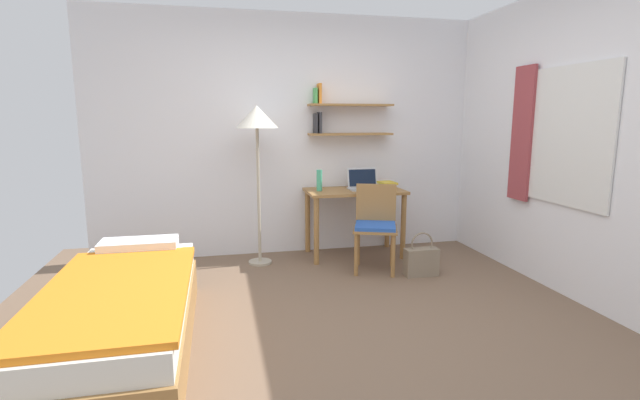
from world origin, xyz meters
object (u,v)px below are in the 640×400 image
Objects in this scene: desk at (355,202)px; laptop at (364,184)px; desk_chair at (375,223)px; book_stack at (386,185)px; standing_lamp at (257,125)px; handbag at (421,261)px; water_bottle at (319,180)px; bed at (123,315)px.

desk is 0.22m from laptop.
desk_chair is 0.63m from book_stack.
standing_lamp is 2.09m from handbag.
handbag is at bearing -25.95° from standing_lamp.
book_stack is (1.39, 0.04, -0.66)m from standing_lamp.
water_bottle is at bearing 177.71° from book_stack.
laptop is at bearing 5.08° from standing_lamp.
desk is 0.65× the size of standing_lamp.
standing_lamp is 4.70× the size of laptop.
desk_chair is 1.53m from standing_lamp.
water_bottle is (1.69, 1.72, 0.61)m from bed.
standing_lamp reaches higher than water_bottle.
standing_lamp reaches higher than desk.
book_stack is at bearing 59.50° from desk_chair.
desk is at bearing 97.16° from desk_chair.
desk_chair is at bearing -82.84° from desk.
book_stack is at bearing 96.68° from handbag.
book_stack is 0.99m from handbag.
desk reaches higher than bed.
standing_lamp is 0.88m from water_bottle.
laptop is (0.05, 0.54, 0.32)m from desk_chair.
water_bottle is at bearing 131.93° from desk_chair.
desk is 0.53m from desk_chair.
desk_chair reaches higher than handbag.
book_stack is (0.74, -0.03, -0.07)m from water_bottle.
standing_lamp is 7.03× the size of book_stack.
handbag is (0.37, -0.28, -0.33)m from desk_chair.
desk_chair is at bearing 142.80° from handbag.
bed is 1.92× the size of desk.
bed is at bearing -145.10° from book_stack.
laptop is at bearing 38.70° from bed.
water_bottle is (-0.50, -0.03, 0.06)m from laptop.
laptop is (2.19, 1.75, 0.55)m from bed.
bed is at bearing -122.10° from standing_lamp.
book_stack is at bearing -14.35° from laptop.
desk_chair is (2.15, 1.21, 0.24)m from bed.
desk_chair is 0.52× the size of standing_lamp.
handbag is at bearing -83.32° from book_stack.
water_bottle reaches higher than handbag.
standing_lamp is at bearing 154.05° from handbag.
laptop reaches higher than desk.
desk reaches higher than handbag.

